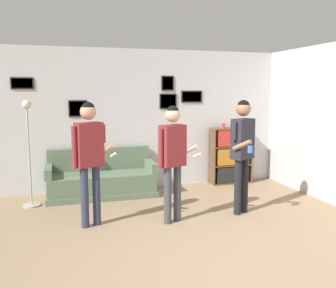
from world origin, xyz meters
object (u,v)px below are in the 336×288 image
object	(u,v)px
floor_lamp	(29,150)
person_watcher_holding_cup	(243,144)
drinking_cup	(223,126)
couch	(101,180)
person_player_foreground_left	(89,150)
person_player_foreground_center	(173,151)
bookshelf	(231,156)

from	to	relation	value
floor_lamp	person_watcher_holding_cup	distance (m)	3.44
floor_lamp	drinking_cup	size ratio (longest dim) A/B	16.54
couch	floor_lamp	world-z (taller)	floor_lamp
person_player_foreground_left	person_player_foreground_center	xyz separation A→B (m)	(1.15, -0.17, -0.04)
couch	bookshelf	world-z (taller)	bookshelf
bookshelf	floor_lamp	distance (m)	3.93
person_watcher_holding_cup	drinking_cup	distance (m)	1.91
person_player_foreground_left	couch	bearing A→B (deg)	78.53
person_player_foreground_left	person_player_foreground_center	world-z (taller)	person_player_foreground_left
drinking_cup	person_watcher_holding_cup	bearing A→B (deg)	-105.63
floor_lamp	person_watcher_holding_cup	bearing A→B (deg)	-22.23
floor_lamp	person_player_foreground_left	distance (m)	1.51
bookshelf	drinking_cup	world-z (taller)	drinking_cup
person_player_foreground_center	person_watcher_holding_cup	xyz separation A→B (m)	(1.15, 0.09, 0.05)
bookshelf	person_watcher_holding_cup	size ratio (longest dim) A/B	0.65
person_player_foreground_left	person_player_foreground_center	bearing A→B (deg)	-8.24
person_player_foreground_left	floor_lamp	bearing A→B (deg)	125.73
couch	bookshelf	size ratio (longest dim) A/B	1.69
couch	person_player_foreground_center	bearing A→B (deg)	-64.03
bookshelf	floor_lamp	world-z (taller)	floor_lamp
person_player_foreground_left	drinking_cup	world-z (taller)	person_player_foreground_left
person_player_foreground_center	couch	bearing A→B (deg)	115.97
bookshelf	drinking_cup	distance (m)	0.66
person_player_foreground_left	person_watcher_holding_cup	xyz separation A→B (m)	(2.30, -0.08, 0.01)
floor_lamp	drinking_cup	world-z (taller)	floor_lamp
bookshelf	person_player_foreground_left	size ratio (longest dim) A/B	0.66
person_player_foreground_left	drinking_cup	distance (m)	3.32
bookshelf	person_watcher_holding_cup	distance (m)	2.03
couch	bookshelf	distance (m)	2.71
person_player_foreground_left	person_watcher_holding_cup	size ratio (longest dim) A/B	0.99
bookshelf	person_player_foreground_center	size ratio (longest dim) A/B	0.68
couch	drinking_cup	distance (m)	2.67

